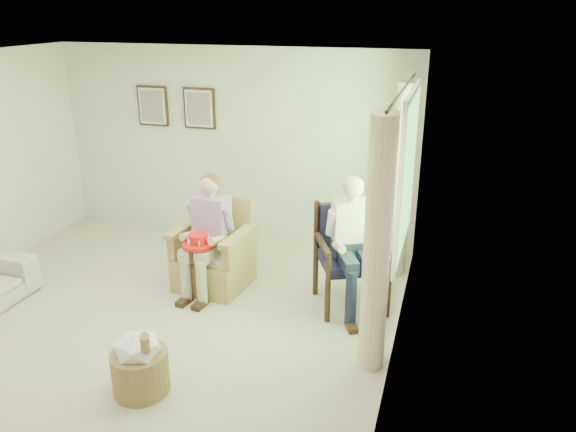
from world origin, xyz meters
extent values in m
plane|color=beige|center=(0.00, 0.00, 0.00)|extent=(5.50, 5.50, 0.00)
cube|color=silver|center=(0.00, 2.75, 1.30)|extent=(5.00, 0.04, 2.60)
cube|color=silver|center=(2.50, 0.00, 1.30)|extent=(0.04, 5.50, 2.60)
cube|color=white|center=(0.00, 0.00, 2.60)|extent=(5.00, 5.50, 0.02)
cube|color=#2D6B23|center=(2.47, 1.20, 1.55)|extent=(0.02, 1.40, 1.50)
cube|color=white|center=(2.46, 1.20, 2.33)|extent=(0.04, 1.52, 0.06)
cube|color=white|center=(2.46, 1.20, 0.77)|extent=(0.04, 1.52, 0.06)
cylinder|color=#382114|center=(2.37, 1.20, 2.35)|extent=(0.03, 2.50, 0.03)
cylinder|color=beige|center=(2.33, 0.22, 1.15)|extent=(0.34, 0.34, 2.30)
cylinder|color=beige|center=(2.33, 2.18, 1.15)|extent=(0.34, 0.34, 2.30)
cube|color=#382114|center=(-1.15, 2.72, 1.78)|extent=(0.45, 0.03, 0.55)
cube|color=silver|center=(-1.15, 2.70, 1.78)|extent=(0.39, 0.01, 0.49)
cube|color=tan|center=(-1.15, 2.69, 1.78)|extent=(0.33, 0.01, 0.43)
cube|color=#382114|center=(-0.45, 2.72, 1.78)|extent=(0.45, 0.03, 0.55)
cube|color=silver|center=(-0.45, 2.70, 1.78)|extent=(0.39, 0.01, 0.49)
cube|color=tan|center=(-0.45, 2.69, 1.78)|extent=(0.33, 0.01, 0.43)
cube|color=tan|center=(0.35, 1.20, 0.20)|extent=(0.75, 0.73, 0.39)
cube|color=beige|center=(0.35, 1.17, 0.44)|extent=(0.58, 0.56, 0.09)
cube|color=tan|center=(0.35, 1.51, 0.71)|extent=(0.69, 0.21, 0.59)
cube|color=tan|center=(0.00, 1.20, 0.54)|extent=(0.09, 0.67, 0.28)
cube|color=tan|center=(0.70, 1.20, 0.54)|extent=(0.09, 0.67, 0.28)
cylinder|color=black|center=(1.63, 0.91, 0.24)|extent=(0.06, 0.06, 0.47)
cylinder|color=black|center=(2.27, 0.91, 0.24)|extent=(0.06, 0.06, 0.47)
cylinder|color=black|center=(1.63, 1.51, 0.24)|extent=(0.06, 0.06, 0.47)
cylinder|color=black|center=(2.27, 1.51, 0.24)|extent=(0.06, 0.06, 0.47)
cube|color=#1E1B3C|center=(1.95, 1.21, 0.53)|extent=(0.62, 0.60, 0.11)
cube|color=#1E1B3C|center=(1.95, 1.50, 0.82)|extent=(0.58, 0.08, 0.54)
cube|color=#BCB497|center=(0.35, 1.17, 0.60)|extent=(0.40, 0.26, 0.16)
cube|color=#B992CE|center=(0.35, 1.19, 0.88)|extent=(0.39, 0.24, 0.46)
sphere|color=#DDAD8E|center=(0.35, 1.18, 1.25)|extent=(0.21, 0.21, 0.21)
ellipsoid|color=brown|center=(0.35, 1.21, 1.27)|extent=(0.22, 0.22, 0.18)
cube|color=#BCB497|center=(0.25, 0.95, 0.55)|extent=(0.14, 0.44, 0.13)
cube|color=#BCB497|center=(0.45, 0.95, 0.55)|extent=(0.14, 0.44, 0.13)
cylinder|color=#BCB497|center=(0.25, 0.75, 0.28)|extent=(0.12, 0.12, 0.50)
cylinder|color=#BCB497|center=(0.45, 0.75, 0.28)|extent=(0.12, 0.12, 0.50)
cube|color=#181F36|center=(1.95, 1.21, 0.69)|extent=(0.40, 0.26, 0.16)
cube|color=silver|center=(1.95, 1.23, 0.97)|extent=(0.39, 0.24, 0.46)
sphere|color=#DDAD8E|center=(1.95, 1.22, 1.34)|extent=(0.21, 0.21, 0.21)
ellipsoid|color=#B7B2AD|center=(1.95, 1.24, 1.37)|extent=(0.22, 0.22, 0.18)
cube|color=#181F36|center=(1.85, 0.99, 0.64)|extent=(0.14, 0.44, 0.13)
cube|color=#181F36|center=(2.05, 0.99, 0.64)|extent=(0.14, 0.44, 0.13)
cylinder|color=#181F36|center=(1.85, 0.79, 0.33)|extent=(0.12, 0.12, 0.59)
cylinder|color=#181F36|center=(2.05, 0.79, 0.33)|extent=(0.12, 0.12, 0.59)
cylinder|color=red|center=(0.32, 0.90, 0.65)|extent=(0.36, 0.36, 0.04)
cylinder|color=red|center=(0.32, 0.90, 0.71)|extent=(0.21, 0.21, 0.12)
cube|color=white|center=(0.43, 0.90, 0.71)|extent=(0.05, 0.01, 0.05)
cube|color=white|center=(0.38, 0.99, 0.71)|extent=(0.03, 0.04, 0.05)
cube|color=white|center=(0.27, 0.99, 0.71)|extent=(0.03, 0.04, 0.05)
cube|color=white|center=(0.21, 0.90, 0.71)|extent=(0.04, 0.01, 0.05)
cube|color=white|center=(0.27, 0.80, 0.71)|extent=(0.03, 0.04, 0.05)
cube|color=white|center=(0.38, 0.80, 0.71)|extent=(0.03, 0.04, 0.05)
cylinder|color=tan|center=(0.52, -0.74, 0.19)|extent=(0.57, 0.57, 0.37)
ellipsoid|color=white|center=(0.52, -0.74, 0.43)|extent=(0.43, 0.43, 0.26)
cylinder|color=#A57F56|center=(0.63, -0.80, 0.43)|extent=(0.19, 0.34, 0.56)
camera|label=1|loc=(2.85, -4.18, 3.09)|focal=35.00mm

